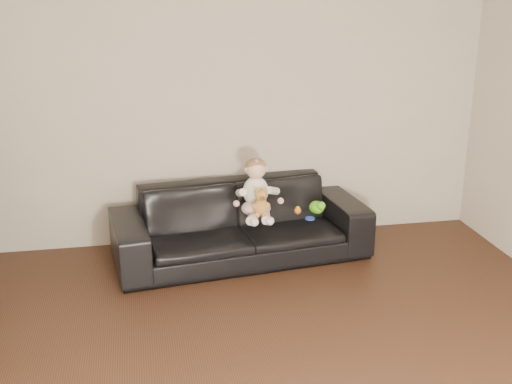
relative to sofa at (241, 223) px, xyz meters
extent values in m
plane|color=beige|center=(-0.06, 0.50, 0.97)|extent=(5.00, 0.00, 5.00)
imported|color=black|center=(0.00, 0.00, 0.00)|extent=(2.37, 1.16, 0.67)
ellipsoid|color=#F4CECF|center=(0.12, -0.11, 0.18)|extent=(0.32, 0.30, 0.14)
ellipsoid|color=white|center=(0.12, -0.09, 0.33)|extent=(0.27, 0.24, 0.27)
sphere|color=beige|center=(0.12, -0.11, 0.54)|extent=(0.22, 0.22, 0.18)
ellipsoid|color=#8C603F|center=(0.12, -0.10, 0.57)|extent=(0.23, 0.23, 0.13)
cylinder|color=#F4CECF|center=(0.07, -0.28, 0.15)|extent=(0.14, 0.23, 0.09)
cylinder|color=#F4CECF|center=(0.18, -0.28, 0.15)|extent=(0.14, 0.23, 0.09)
sphere|color=white|center=(0.06, -0.39, 0.15)|extent=(0.09, 0.09, 0.07)
sphere|color=white|center=(0.19, -0.39, 0.15)|extent=(0.09, 0.09, 0.07)
cylinder|color=white|center=(-0.02, -0.15, 0.34)|extent=(0.12, 0.20, 0.12)
cylinder|color=white|center=(0.26, -0.15, 0.34)|extent=(0.12, 0.20, 0.12)
ellipsoid|color=#BC8035|center=(0.13, -0.28, 0.25)|extent=(0.17, 0.16, 0.15)
sphere|color=#BC8035|center=(0.13, -0.29, 0.36)|extent=(0.13, 0.13, 0.10)
sphere|color=#BC8035|center=(0.10, -0.28, 0.40)|extent=(0.05, 0.05, 0.04)
sphere|color=#BC8035|center=(0.17, -0.28, 0.40)|extent=(0.05, 0.05, 0.04)
sphere|color=#593819|center=(0.13, -0.34, 0.35)|extent=(0.05, 0.05, 0.04)
ellipsoid|color=#4FC617|center=(0.67, -0.15, 0.16)|extent=(0.14, 0.16, 0.11)
sphere|color=orange|center=(0.50, -0.15, 0.14)|extent=(0.08, 0.08, 0.06)
cylinder|color=#1737BC|center=(0.57, -0.29, 0.11)|extent=(0.11, 0.11, 0.01)
camera|label=1|loc=(-0.86, -5.36, 2.13)|focal=45.00mm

